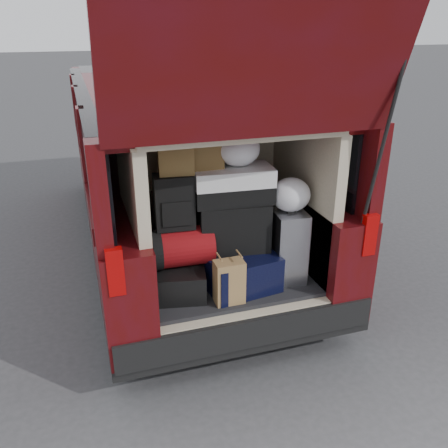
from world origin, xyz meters
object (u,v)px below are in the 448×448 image
Objects in this scene: black_soft_case at (233,225)px; red_duffel at (182,246)px; backpack at (174,202)px; black_hardshell at (178,276)px; twotone_duffel at (232,185)px; navy_hardshell at (234,265)px; silver_roller at (286,244)px; kraft_bag at (229,282)px.

red_duffel is at bearing -167.70° from black_soft_case.
backpack is at bearing 143.73° from red_duffel.
black_hardshell is 0.92× the size of twotone_duffel.
twotone_duffel is (0.43, 0.01, 0.07)m from backpack.
red_duffel is 0.77× the size of twotone_duffel.
navy_hardshell is 1.21× the size of black_soft_case.
red_duffel reaches higher than black_hardshell.
black_soft_case is (0.43, 0.02, 0.35)m from black_hardshell.
navy_hardshell is 1.09× the size of twotone_duffel.
navy_hardshell is 1.11× the size of silver_roller.
backpack is (-0.43, -0.00, 0.23)m from black_soft_case.
twotone_duffel reaches higher than black_hardshell.
silver_roller is 1.09× the size of black_soft_case.
black_hardshell is at bearing -65.36° from backpack.
black_soft_case reaches higher than kraft_bag.
twotone_duffel is at bearing 172.25° from silver_roller.
black_soft_case is 0.90× the size of twotone_duffel.
red_duffel is (-0.39, -0.00, 0.22)m from navy_hardshell.
navy_hardshell is 1.42× the size of red_duffel.
kraft_bag is 0.68m from twotone_duffel.
kraft_bag is at bearing -106.09° from black_soft_case.
kraft_bag is at bearing -152.69° from silver_roller.
backpack is 0.43m from twotone_duffel.
navy_hardshell is 1.94× the size of kraft_bag.
twotone_duffel reaches higher than silver_roller.
backpack reaches higher than kraft_bag.
twotone_duffel reaches higher than backpack.
twotone_duffel is (-0.01, 0.01, 0.31)m from black_soft_case.
backpack reaches higher than black_hardshell.
red_duffel is at bearing -178.46° from silver_roller.
backpack is (-0.04, 0.03, 0.33)m from red_duffel.
black_soft_case is at bearing 4.98° from backpack.
navy_hardshell reaches higher than black_hardshell.
silver_roller is at bearing -8.33° from twotone_duffel.
black_hardshell is 0.42m from kraft_bag.
black_soft_case is (0.13, 0.30, 0.29)m from kraft_bag.
kraft_bag is 0.44m from black_soft_case.
red_duffel is at bearing 135.73° from kraft_bag.
twotone_duffel is at bearing 14.47° from black_hardshell.
twotone_duffel is (0.39, 0.04, 0.41)m from red_duffel.
black_soft_case is (0.39, 0.04, 0.10)m from red_duffel.
backpack is (-0.43, 0.03, 0.55)m from navy_hardshell.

